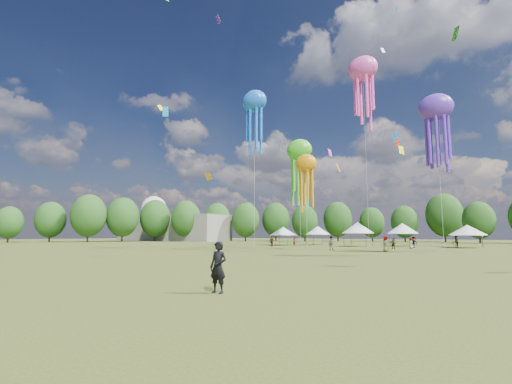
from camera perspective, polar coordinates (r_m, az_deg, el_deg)
The scene contains 10 objects.
ground at distance 19.74m, azimuth -18.29°, elevation -12.69°, with size 300.00×300.00×0.00m, color #384416.
observer_main at distance 13.77m, azimuth -6.01°, elevation -11.76°, with size 0.70×0.46×1.91m, color black.
spectator_near at distance 49.57m, azimuth 11.81°, elevation -7.96°, with size 0.92×0.72×1.90m, color gray.
spectators_far at distance 59.80m, azimuth 20.25°, elevation -7.52°, with size 29.18×22.26×1.91m.
festival_tents at distance 69.13m, azimuth 16.66°, elevation -5.72°, with size 37.12×11.12×4.27m.
show_kites at distance 57.32m, azimuth 19.25°, elevation 12.53°, with size 45.49×21.94×30.27m.
small_kites at distance 61.61m, azimuth 16.58°, elevation 20.72°, with size 75.26×54.82×44.25m.
treeline at distance 77.42m, azimuth 18.60°, elevation -3.10°, with size 201.57×95.24×13.43m.
hangar at distance 121.37m, azimuth -13.12°, elevation -5.64°, with size 40.00×12.00×8.00m, color gray.
radome at distance 137.42m, azimuth -15.90°, elevation -3.16°, with size 9.00×9.00×16.00m.
Camera 1 is at (15.21, -12.39, 2.18)m, focal length 25.25 mm.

